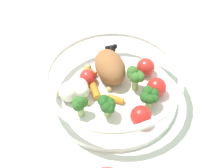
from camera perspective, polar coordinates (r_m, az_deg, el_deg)
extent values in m
plane|color=silver|center=(0.58, 0.19, -2.45)|extent=(2.40, 2.40, 0.00)
cylinder|color=white|center=(0.57, 0.00, -1.91)|extent=(0.21, 0.21, 0.01)
torus|color=white|center=(0.54, 0.00, 1.63)|extent=(0.22, 0.22, 0.01)
ellipsoid|color=#935B33|center=(0.58, -0.35, 2.90)|extent=(0.07, 0.09, 0.05)
cylinder|color=#8EB766|center=(0.54, -5.36, -4.44)|extent=(0.01, 0.01, 0.02)
sphere|color=#2D6023|center=(0.52, -5.01, -2.94)|extent=(0.02, 0.02, 0.02)
sphere|color=#2D6023|center=(0.53, -5.65, -2.88)|extent=(0.02, 0.02, 0.02)
sphere|color=#2D6023|center=(0.52, -6.04, -3.02)|extent=(0.01, 0.01, 0.01)
sphere|color=#2D6023|center=(0.52, -6.13, -3.35)|extent=(0.01, 0.01, 0.01)
sphere|color=#2D6023|center=(0.52, -5.47, -3.85)|extent=(0.02, 0.02, 0.02)
sphere|color=#2D6023|center=(0.52, -5.03, -3.03)|extent=(0.01, 0.01, 0.01)
cylinder|color=#8EB766|center=(0.55, 6.10, -3.41)|extent=(0.01, 0.01, 0.02)
sphere|color=#23561E|center=(0.54, 6.86, -1.66)|extent=(0.02, 0.02, 0.02)
sphere|color=#23561E|center=(0.54, 6.01, -1.32)|extent=(0.02, 0.02, 0.02)
sphere|color=#23561E|center=(0.53, 5.63, -2.19)|extent=(0.02, 0.02, 0.02)
sphere|color=#23561E|center=(0.53, 5.85, -2.49)|extent=(0.01, 0.01, 0.01)
sphere|color=#23561E|center=(0.53, 6.41, -2.55)|extent=(0.02, 0.02, 0.02)
sphere|color=#23561E|center=(0.53, 7.05, -2.45)|extent=(0.01, 0.01, 0.01)
cylinder|color=#8EB766|center=(0.53, -0.78, -4.65)|extent=(0.01, 0.01, 0.02)
sphere|color=#23561E|center=(0.52, -0.32, -2.99)|extent=(0.01, 0.01, 0.01)
sphere|color=#23561E|center=(0.53, -0.81, -2.67)|extent=(0.01, 0.01, 0.01)
sphere|color=#23561E|center=(0.52, -1.46, -2.77)|extent=(0.02, 0.02, 0.02)
sphere|color=#23561E|center=(0.52, -1.51, -3.15)|extent=(0.01, 0.01, 0.01)
sphere|color=#23561E|center=(0.52, -0.95, -3.83)|extent=(0.02, 0.02, 0.02)
sphere|color=#23561E|center=(0.52, -0.31, -4.22)|extent=(0.01, 0.01, 0.01)
sphere|color=#23561E|center=(0.52, -0.17, -3.54)|extent=(0.01, 0.01, 0.01)
cylinder|color=#8EB766|center=(0.57, 3.86, -0.10)|extent=(0.01, 0.01, 0.02)
sphere|color=#386B28|center=(0.56, 4.32, 1.40)|extent=(0.02, 0.02, 0.02)
sphere|color=#386B28|center=(0.56, 3.91, 1.66)|extent=(0.01, 0.01, 0.01)
sphere|color=#386B28|center=(0.56, 3.45, 2.12)|extent=(0.02, 0.02, 0.02)
sphere|color=#386B28|center=(0.56, 3.31, 1.54)|extent=(0.02, 0.02, 0.02)
sphere|color=#386B28|center=(0.55, 3.51, 0.99)|extent=(0.01, 0.01, 0.01)
sphere|color=#386B28|center=(0.55, 3.99, 1.08)|extent=(0.02, 0.02, 0.02)
sphere|color=#386B28|center=(0.55, 4.70, 1.07)|extent=(0.02, 0.02, 0.02)
sphere|color=#386B28|center=(0.56, 4.54, 1.22)|extent=(0.02, 0.02, 0.02)
sphere|color=silver|center=(0.56, -5.40, -0.43)|extent=(0.03, 0.03, 0.03)
sphere|color=silver|center=(0.57, -6.38, -0.44)|extent=(0.03, 0.03, 0.03)
sphere|color=silver|center=(0.56, -6.59, -0.56)|extent=(0.02, 0.02, 0.02)
sphere|color=silver|center=(0.55, -7.21, -1.34)|extent=(0.03, 0.03, 0.03)
sphere|color=silver|center=(0.56, -6.18, -1.26)|extent=(0.02, 0.02, 0.02)
sphere|color=silver|center=(0.55, -4.96, -1.12)|extent=(0.02, 0.02, 0.02)
cube|color=yellow|center=(0.62, -0.15, 3.67)|extent=(0.02, 0.02, 0.00)
cylinder|color=#1933B2|center=(0.61, -0.15, 4.52)|extent=(0.02, 0.02, 0.02)
sphere|color=black|center=(0.60, -0.15, 5.75)|extent=(0.02, 0.02, 0.02)
sphere|color=black|center=(0.60, -0.78, 6.02)|extent=(0.01, 0.01, 0.01)
sphere|color=black|center=(0.60, 0.47, 6.30)|extent=(0.01, 0.01, 0.01)
cylinder|color=orange|center=(0.57, -2.90, -1.03)|extent=(0.02, 0.04, 0.01)
cylinder|color=orange|center=(0.55, 0.63, -2.56)|extent=(0.02, 0.03, 0.01)
cylinder|color=orange|center=(0.60, -3.88, 1.89)|extent=(0.02, 0.03, 0.01)
sphere|color=red|center=(0.52, 4.84, -5.32)|extent=(0.03, 0.03, 0.03)
sphere|color=red|center=(0.59, 5.79, 2.69)|extent=(0.03, 0.03, 0.03)
sphere|color=red|center=(0.58, -4.09, 1.17)|extent=(0.03, 0.03, 0.03)
sphere|color=red|center=(0.56, 7.42, -0.54)|extent=(0.03, 0.03, 0.03)
sphere|color=tan|center=(0.57, 5.75, -1.64)|extent=(0.01, 0.01, 0.01)
sphere|color=tan|center=(0.57, -0.53, -0.88)|extent=(0.01, 0.01, 0.01)
sphere|color=#D1B775|center=(0.57, -8.70, -1.63)|extent=(0.01, 0.01, 0.01)
sphere|color=#D1B775|center=(0.55, -4.10, -3.14)|extent=(0.01, 0.01, 0.01)
sphere|color=tan|center=(0.56, -1.49, -1.95)|extent=(0.01, 0.01, 0.01)
sphere|color=tan|center=(0.61, -4.01, 2.88)|extent=(0.01, 0.01, 0.01)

